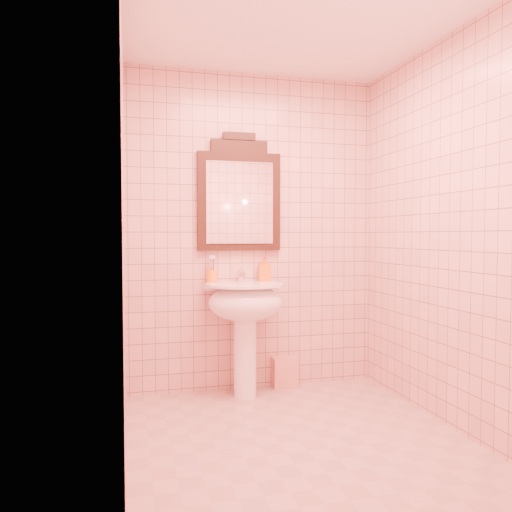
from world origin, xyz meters
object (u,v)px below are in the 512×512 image
object	(u,v)px
pedestal_sink	(245,310)
toothbrush_cup	(212,276)
soap_dispenser	(264,269)
towel	(284,372)
mirror	(239,196)

from	to	relation	value
pedestal_sink	toothbrush_cup	distance (m)	0.37
soap_dispenser	towel	size ratio (longest dim) A/B	0.83
mirror	soap_dispenser	bearing A→B (deg)	-14.17
pedestal_sink	towel	world-z (taller)	pedestal_sink
towel	mirror	bearing A→B (deg)	174.92
toothbrush_cup	towel	bearing A→B (deg)	1.46
toothbrush_cup	soap_dispenser	xyz separation A→B (m)	(0.42, -0.00, 0.05)
toothbrush_cup	towel	distance (m)	0.99
towel	pedestal_sink	bearing A→B (deg)	-155.19
soap_dispenser	towel	world-z (taller)	soap_dispenser
pedestal_sink	toothbrush_cup	world-z (taller)	toothbrush_cup
mirror	toothbrush_cup	bearing A→B (deg)	-168.14
pedestal_sink	towel	xyz separation A→B (m)	(0.37, 0.17, -0.54)
toothbrush_cup	towel	size ratio (longest dim) A/B	0.76
pedestal_sink	toothbrush_cup	size ratio (longest dim) A/B	4.71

